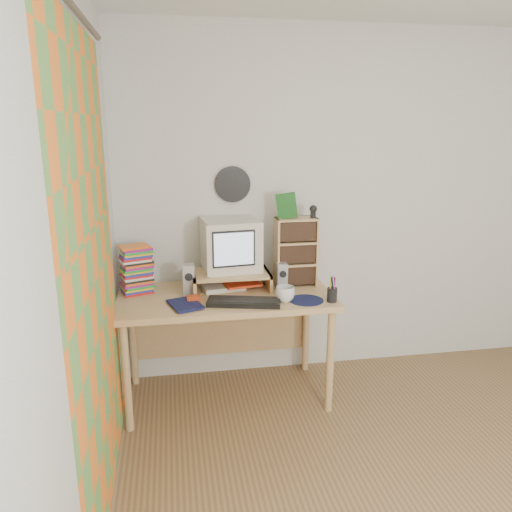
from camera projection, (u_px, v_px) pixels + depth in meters
name	position (u px, v px, depth m)	size (l,w,h in m)	color
back_wall	(358.00, 206.00, 3.68)	(3.50, 3.50, 0.00)	white
left_wall	(61.00, 301.00, 1.73)	(3.50, 3.50, 0.00)	white
curtain	(95.00, 285.00, 2.21)	(2.20, 2.20, 0.00)	orange
wall_disc	(233.00, 184.00, 3.46)	(0.25, 0.25, 0.02)	black
desk	(225.00, 310.00, 3.38)	(1.40, 0.70, 0.75)	tan
monitor_riser	(231.00, 276.00, 3.37)	(0.52, 0.30, 0.12)	tan
crt_monitor	(231.00, 246.00, 3.36)	(0.36, 0.36, 0.35)	beige
speaker_left	(189.00, 279.00, 3.26)	(0.08, 0.08, 0.20)	#B4B5B9
speaker_right	(282.00, 276.00, 3.36)	(0.07, 0.07, 0.19)	#B4B5B9
keyboard	(244.00, 302.00, 3.10)	(0.45, 0.15, 0.03)	black
dvd_stack	(137.00, 274.00, 3.28)	(0.19, 0.13, 0.27)	brown
cd_rack	(296.00, 252.00, 3.43)	(0.28, 0.15, 0.47)	tan
mug	(285.00, 294.00, 3.15)	(0.12, 0.12, 0.10)	silver
diary	(172.00, 305.00, 3.03)	(0.21, 0.16, 0.04)	#11153E
mousepad	(306.00, 300.00, 3.17)	(0.22, 0.22, 0.00)	#0F1634
pen_cup	(332.00, 292.00, 3.14)	(0.06, 0.06, 0.13)	black
papers	(230.00, 285.00, 3.41)	(0.28, 0.20, 0.04)	silver
red_box	(194.00, 299.00, 3.14)	(0.08, 0.05, 0.04)	#BD3B14
game_box	(287.00, 206.00, 3.33)	(0.13, 0.03, 0.17)	#19581C
webcam	(313.00, 212.00, 3.35)	(0.05, 0.05, 0.09)	black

